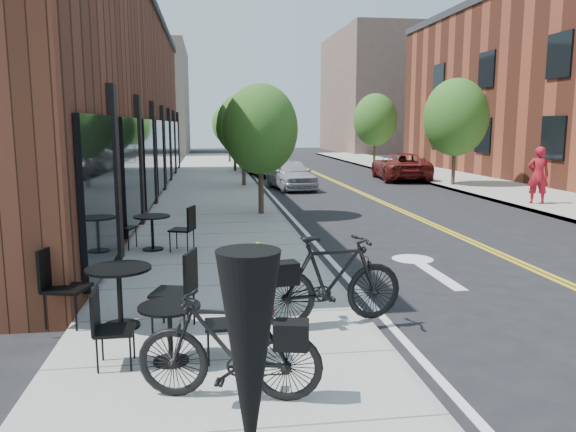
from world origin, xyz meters
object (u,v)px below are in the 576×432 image
patio_umbrella (250,401)px  bicycle_left (229,346)px  bistro_set_c (152,228)px  parked_car_b (265,164)px  bistro_set_b (119,288)px  pedestrian (538,175)px  bicycle_right (332,280)px  parked_car_far (400,166)px  fire_hydrant (258,280)px  parked_car_c (258,160)px  parked_car_a (291,174)px  bistro_set_a (170,325)px

patio_umbrella → bicycle_left: bearing=89.7°
bistro_set_c → parked_car_b: bearing=95.1°
bicycle_left → patio_umbrella: 3.19m
bistro_set_b → pedestrian: pedestrian is taller
bicycle_right → parked_car_far: parked_car_far is taller
pedestrian → fire_hydrant: bearing=65.1°
bicycle_left → pedestrian: size_ratio=0.94×
parked_car_c → parked_car_far: bearing=-46.2°
fire_hydrant → parked_car_a: (2.85, 16.21, 0.04)m
parked_car_far → bicycle_left: bearing=73.3°
bicycle_left → parked_car_c: parked_car_c is taller
bistro_set_a → patio_umbrella: (0.60, -3.97, 1.11)m
fire_hydrant → parked_car_far: parked_car_far is taller
bistro_set_a → bicycle_left: bearing=-58.1°
bistro_set_c → bicycle_right: bearing=-42.4°
patio_umbrella → parked_car_a: (3.36, 21.66, -1.01)m
patio_umbrella → parked_car_far: patio_umbrella is taller
bicycle_right → bistro_set_a: 2.26m
parked_car_a → pedestrian: 9.80m
bistro_set_a → patio_umbrella: bearing=-82.6°
bicycle_right → patio_umbrella: bearing=154.6°
bistro_set_b → pedestrian: bearing=55.0°
bicycle_left → bistro_set_b: 2.54m
bistro_set_c → parked_car_c: size_ratio=0.38×
bicycle_left → bicycle_right: bearing=156.5°
bistro_set_b → parked_car_b: size_ratio=0.50×
bicycle_left → pedestrian: pedestrian is taller
bicycle_right → pedestrian: pedestrian is taller
bicycle_right → parked_car_a: size_ratio=0.53×
fire_hydrant → bistro_set_c: bearing=111.0°
bistro_set_b → parked_car_b: (4.21, 22.96, 0.01)m
bicycle_right → bistro_set_c: size_ratio=1.11×
parked_car_c → pedestrian: bearing=-67.3°
patio_umbrella → parked_car_c: (2.80, 30.95, -0.98)m
bicycle_left → patio_umbrella: patio_umbrella is taller
pedestrian → bistro_set_c: bearing=45.5°
pedestrian → bistro_set_b: bearing=61.2°
bistro_set_c → parked_car_c: parked_car_c is taller
bicycle_left → parked_car_a: bearing=-177.0°
bicycle_left → parked_car_far: size_ratio=0.37×
fire_hydrant → bistro_set_c: size_ratio=0.57×
bicycle_right → parked_car_far: size_ratio=0.41×
bicycle_right → parked_car_far: bearing=-30.8°
bicycle_left → bistro_set_a: 1.13m
parked_car_c → pedestrian: size_ratio=2.46×
bistro_set_b → parked_car_c: size_ratio=0.42×
pedestrian → parked_car_b: bearing=-37.2°
bicycle_left → parked_car_far: parked_car_far is taller
parked_car_c → parked_car_far: size_ratio=0.96×
fire_hydrant → pedestrian: 14.19m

